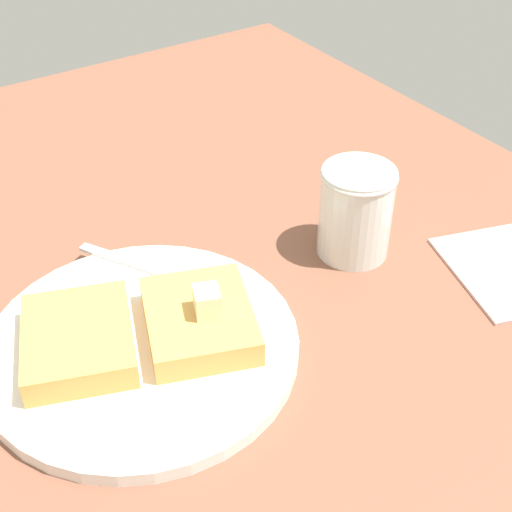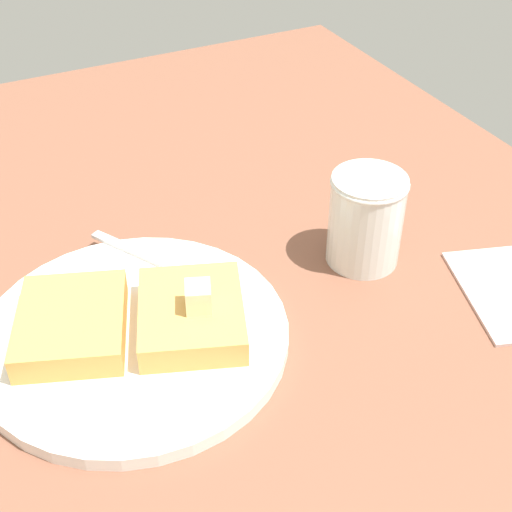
# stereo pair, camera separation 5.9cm
# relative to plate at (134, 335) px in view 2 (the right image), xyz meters

# --- Properties ---
(table_surface) EXTENTS (0.95, 0.95, 0.03)m
(table_surface) POSITION_rel_plate_xyz_m (-0.02, -0.08, -0.02)
(table_surface) COLOR brown
(table_surface) RESTS_ON ground
(plate) EXTENTS (0.25, 0.25, 0.01)m
(plate) POSITION_rel_plate_xyz_m (0.00, 0.00, 0.00)
(plate) COLOR white
(plate) RESTS_ON table_surface
(toast_slice_left) EXTENTS (0.11, 0.12, 0.02)m
(toast_slice_left) POSITION_rel_plate_xyz_m (-0.04, 0.02, 0.02)
(toast_slice_left) COLOR gold
(toast_slice_left) RESTS_ON plate
(toast_slice_middle) EXTENTS (0.11, 0.12, 0.02)m
(toast_slice_middle) POSITION_rel_plate_xyz_m (0.04, -0.02, 0.02)
(toast_slice_middle) COLOR gold
(toast_slice_middle) RESTS_ON plate
(butter_pat_primary) EXTENTS (0.03, 0.03, 0.02)m
(butter_pat_primary) POSITION_rel_plate_xyz_m (-0.05, 0.02, 0.04)
(butter_pat_primary) COLOR beige
(butter_pat_primary) RESTS_ON toast_slice_left
(fork) EXTENTS (0.09, 0.15, 0.00)m
(fork) POSITION_rel_plate_xyz_m (-0.05, -0.06, 0.01)
(fork) COLOR silver
(fork) RESTS_ON plate
(syrup_jar) EXTENTS (0.07, 0.07, 0.09)m
(syrup_jar) POSITION_rel_plate_xyz_m (-0.22, -0.01, 0.03)
(syrup_jar) COLOR #341A0B
(syrup_jar) RESTS_ON table_surface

